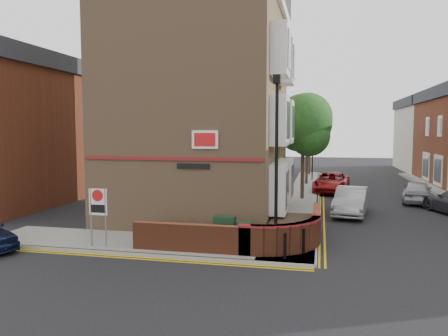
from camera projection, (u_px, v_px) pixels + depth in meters
The scene contains 24 objects.
ground at pixel (225, 262), 14.95m from camera, with size 120.00×120.00×0.00m, color black.
pavement_corner at pixel (147, 243), 17.16m from camera, with size 13.00×3.00×0.12m, color gray.
pavement_main at pixel (303, 195), 30.06m from camera, with size 2.00×32.00×0.12m, color gray.
kerb_side at pixel (130, 254), 15.70m from camera, with size 13.00×0.15×0.12m, color gray.
kerb_main_near at pixel (318, 195), 29.85m from camera, with size 0.15×32.00×0.12m, color gray.
yellow_lines_side at pixel (127, 257), 15.46m from camera, with size 13.00×0.28×0.01m, color gold.
yellow_lines_main at pixel (322, 196), 29.80m from camera, with size 0.28×32.00×0.01m, color gold.
corner_building at pixel (205, 97), 22.80m from camera, with size 8.95×10.40×13.60m.
garden_wall at pixel (239, 243), 17.38m from camera, with size 6.80×6.00×1.20m, color brown, non-canonical shape.
lamppost at pixel (276, 163), 15.47m from camera, with size 0.25×0.50×6.30m.
utility_cabinet_large at pixel (225, 232), 16.21m from camera, with size 0.80×0.45×1.20m, color black.
utility_cabinet_small at pixel (245, 237), 15.75m from camera, with size 0.55×0.40×1.10m, color black.
bollard_near at pixel (285, 246), 14.85m from camera, with size 0.11×0.11×0.90m, color black.
bollard_far at pixel (304, 241), 15.50m from camera, with size 0.11×0.11×0.90m, color black.
zone_sign at pixel (98, 207), 16.37m from camera, with size 0.72×0.07×2.20m.
far_terrace_cream at pixel (426, 134), 48.40m from camera, with size 5.40×12.40×8.00m.
side_building at pixel (5, 129), 25.58m from camera, with size 6.40×10.40×9.00m.
tree_near at pixel (303, 127), 27.76m from camera, with size 3.64×3.65×6.70m.
tree_mid at pixel (307, 121), 35.49m from camera, with size 4.03×4.03×7.42m.
tree_far at pixel (310, 126), 43.30m from camera, with size 3.81×3.81×7.00m.
traffic_light_assembly at pixel (313, 150), 38.49m from camera, with size 0.20×0.16×4.20m.
silver_car_near at pixel (351, 201), 23.19m from camera, with size 1.55×4.45×1.47m, color #94959B.
red_car_main at pixel (331, 182), 31.66m from camera, with size 2.39×5.19×1.44m, color maroon.
silver_car_far at pixel (417, 192), 27.01m from camera, with size 1.65×4.11×1.40m, color #979A9E.
Camera 1 is at (3.14, -14.27, 4.51)m, focal length 35.00 mm.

